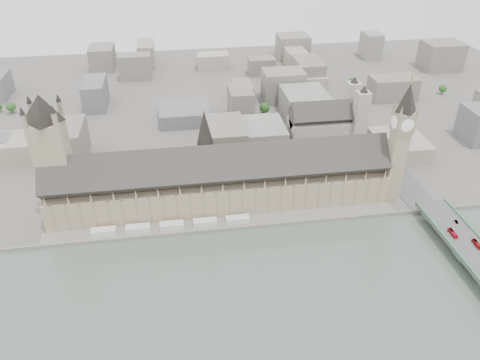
{
  "coord_description": "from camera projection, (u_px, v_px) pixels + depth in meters",
  "views": [
    {
      "loc": [
        -30.71,
        -289.81,
        220.02
      ],
      "look_at": [
        15.61,
        18.23,
        23.13
      ],
      "focal_mm": 35.0,
      "sensor_mm": 36.0,
      "label": 1
    }
  ],
  "objects": [
    {
      "name": "ground",
      "position": [
        224.0,
        219.0,
        363.67
      ],
      "size": [
        900.0,
        900.0,
        0.0
      ],
      "primitive_type": "plane",
      "color": "#595651",
      "rests_on": "ground"
    },
    {
      "name": "embankment_wall",
      "position": [
        226.0,
        229.0,
        350.33
      ],
      "size": [
        600.0,
        1.5,
        3.0
      ],
      "primitive_type": "cube",
      "color": "slate",
      "rests_on": "ground"
    },
    {
      "name": "river_terrace",
      "position": [
        225.0,
        224.0,
        356.87
      ],
      "size": [
        270.0,
        15.0,
        2.0
      ],
      "primitive_type": "cube",
      "color": "slate",
      "rests_on": "ground"
    },
    {
      "name": "terrace_tents",
      "position": [
        172.0,
        225.0,
        350.65
      ],
      "size": [
        118.0,
        7.0,
        4.0
      ],
      "color": "silver",
      "rests_on": "river_terrace"
    },
    {
      "name": "palace_of_westminster",
      "position": [
        220.0,
        181.0,
        368.01
      ],
      "size": [
        265.0,
        40.73,
        55.44
      ],
      "color": "gray",
      "rests_on": "ground"
    },
    {
      "name": "elizabeth_tower",
      "position": [
        400.0,
        136.0,
        356.67
      ],
      "size": [
        17.0,
        17.0,
        107.5
      ],
      "color": "gray",
      "rests_on": "ground"
    },
    {
      "name": "victoria_tower",
      "position": [
        52.0,
        152.0,
        340.57
      ],
      "size": [
        30.0,
        30.0,
        100.0
      ],
      "color": "gray",
      "rests_on": "ground"
    },
    {
      "name": "central_tower",
      "position": [
        205.0,
        138.0,
        353.2
      ],
      "size": [
        13.0,
        13.0,
        48.0
      ],
      "color": "gray",
      "rests_on": "ground"
    },
    {
      "name": "westminster_abbey",
      "position": [
        327.0,
        128.0,
        443.62
      ],
      "size": [
        68.0,
        36.0,
        64.0
      ],
      "color": "#A49D94",
      "rests_on": "ground"
    },
    {
      "name": "city_skyline_inland",
      "position": [
        199.0,
        84.0,
        558.32
      ],
      "size": [
        720.0,
        360.0,
        38.0
      ],
      "primitive_type": null,
      "color": "gray",
      "rests_on": "ground"
    },
    {
      "name": "park_trees",
      "position": [
        204.0,
        172.0,
        408.56
      ],
      "size": [
        110.0,
        30.0,
        15.0
      ],
      "primitive_type": null,
      "color": "#214117",
      "rests_on": "ground"
    },
    {
      "name": "red_bus_north",
      "position": [
        453.0,
        233.0,
        330.41
      ],
      "size": [
        2.54,
        10.36,
        2.88
      ],
      "primitive_type": "imported",
      "rotation": [
        0.0,
        0.0,
        -0.01
      ],
      "color": "red",
      "rests_on": "westminster_bridge"
    },
    {
      "name": "red_bus_south",
      "position": [
        477.0,
        244.0,
        320.63
      ],
      "size": [
        2.87,
        9.86,
        2.71
      ],
      "primitive_type": "imported",
      "rotation": [
        0.0,
        0.0,
        -0.06
      ],
      "color": "red",
      "rests_on": "westminster_bridge"
    },
    {
      "name": "car_silver",
      "position": [
        456.0,
        222.0,
        342.98
      ],
      "size": [
        1.86,
        4.11,
        1.31
      ],
      "primitive_type": "imported",
      "rotation": [
        0.0,
        0.0,
        -0.12
      ],
      "color": "gray",
      "rests_on": "westminster_bridge"
    },
    {
      "name": "car_approach",
      "position": [
        400.0,
        161.0,
        417.71
      ],
      "size": [
        3.81,
        5.92,
        1.59
      ],
      "primitive_type": "imported",
      "rotation": [
        0.0,
        0.0,
        -0.31
      ],
      "color": "gray",
      "rests_on": "westminster_bridge"
    }
  ]
}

